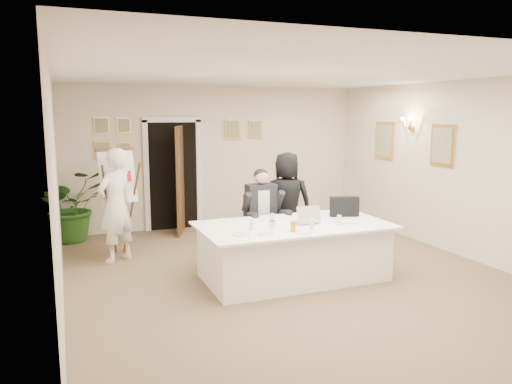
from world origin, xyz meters
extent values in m
plane|color=brown|center=(0.00, 0.00, 0.00)|extent=(7.00, 7.00, 0.00)
cube|color=white|center=(0.00, 0.00, 2.80)|extent=(6.00, 7.00, 0.02)
cube|color=beige|center=(0.00, 3.50, 1.40)|extent=(6.00, 0.10, 2.80)
cube|color=beige|center=(0.00, -3.50, 1.40)|extent=(6.00, 0.10, 2.80)
cube|color=beige|center=(-3.00, 0.00, 1.40)|extent=(0.10, 7.00, 2.80)
cube|color=beige|center=(3.00, 0.00, 1.40)|extent=(0.10, 7.00, 2.80)
cube|color=black|center=(-0.90, 3.47, 1.05)|extent=(0.92, 0.06, 2.10)
cube|color=white|center=(-1.42, 3.44, 1.05)|extent=(0.10, 0.06, 2.20)
cube|color=white|center=(-0.38, 3.44, 1.05)|extent=(0.10, 0.06, 2.20)
cube|color=#392412|center=(-0.85, 3.05, 1.03)|extent=(0.33, 0.81, 2.02)
cube|color=white|center=(0.00, -0.13, 0.38)|extent=(2.43, 1.22, 0.75)
cube|color=white|center=(0.00, -0.13, 0.76)|extent=(2.61, 1.40, 0.03)
cube|color=white|center=(-2.15, 1.86, 1.29)|extent=(0.62, 0.36, 0.83)
imported|color=white|center=(-2.19, 1.60, 0.88)|extent=(0.77, 0.72, 1.76)
imported|color=black|center=(0.50, 1.17, 0.83)|extent=(0.95, 0.80, 1.66)
imported|color=#25541C|center=(-2.80, 3.20, 0.64)|extent=(1.47, 1.39, 1.28)
cube|color=black|center=(0.92, 0.06, 0.92)|extent=(0.44, 0.23, 0.29)
cube|color=white|center=(0.71, -0.34, 0.79)|extent=(0.32, 0.25, 0.03)
cylinder|color=white|center=(-0.88, -0.45, 0.78)|extent=(0.25, 0.25, 0.01)
cylinder|color=white|center=(-0.58, -0.53, 0.78)|extent=(0.26, 0.26, 0.01)
cylinder|color=white|center=(-0.09, -0.61, 0.78)|extent=(0.25, 0.25, 0.01)
cylinder|color=silver|center=(-0.66, -0.23, 0.84)|extent=(0.06, 0.06, 0.14)
cylinder|color=silver|center=(0.08, -0.51, 0.84)|extent=(0.08, 0.08, 0.14)
cylinder|color=silver|center=(0.55, -0.42, 0.84)|extent=(0.06, 0.06, 0.14)
cylinder|color=silver|center=(-0.26, 0.02, 0.84)|extent=(0.07, 0.07, 0.14)
cylinder|color=orange|center=(-0.21, -0.54, 0.84)|extent=(0.07, 0.07, 0.13)
cylinder|color=silver|center=(-0.39, -0.29, 0.83)|extent=(0.11, 0.11, 0.11)
camera|label=1|loc=(-2.93, -6.17, 2.31)|focal=35.00mm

